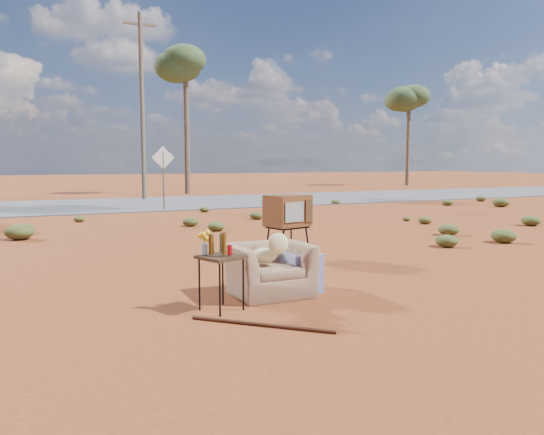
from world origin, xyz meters
name	(u,v)px	position (x,y,z in m)	size (l,w,h in m)	color
ground	(281,291)	(0.00, 0.00, 0.00)	(140.00, 140.00, 0.00)	brown
highway	(106,205)	(0.00, 15.00, 0.02)	(140.00, 7.00, 0.04)	#565659
armchair	(275,262)	(-0.13, -0.07, 0.40)	(1.15, 0.73, 0.85)	#846248
tv_unit	(288,212)	(1.12, 2.01, 0.81)	(0.79, 0.69, 1.09)	black
side_table	(218,254)	(-1.03, -0.48, 0.64)	(0.56, 0.56, 0.88)	#352313
rusty_bar	(262,324)	(-0.83, -1.22, 0.02)	(0.04, 0.04, 1.52)	#502715
road_sign	(163,166)	(1.50, 12.00, 1.50)	(0.78, 0.06, 2.19)	brown
eucalyptus_center	(186,68)	(5.00, 21.00, 6.43)	(3.20, 3.20, 7.60)	brown
eucalyptus_right	(409,101)	(22.00, 24.00, 5.94)	(3.20, 3.20, 7.10)	brown
utility_pole_center	(142,104)	(2.00, 17.50, 4.15)	(1.40, 0.20, 8.00)	brown
scrub_patch	(143,239)	(-0.82, 4.41, 0.14)	(17.49, 8.07, 0.33)	#515726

